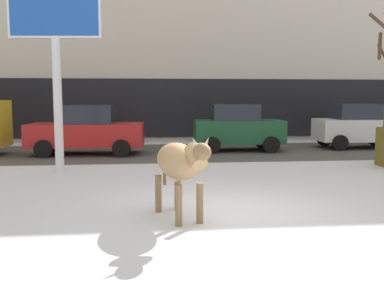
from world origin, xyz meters
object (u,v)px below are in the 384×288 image
Objects in this scene: car_darkgreen_hatchback at (237,127)px; car_red_sedan at (87,130)px; car_white_hatchback at (358,126)px; pedestrian_near_billboard at (340,124)px; cow_tan at (180,163)px; billboard at (55,17)px.

car_red_sedan is at bearing -174.93° from car_darkgreen_hatchback.
car_darkgreen_hatchback is at bearing -176.57° from car_white_hatchback.
cow_tan is at bearing -125.34° from pedestrian_near_billboard.
cow_tan is at bearing -72.61° from car_red_sedan.
cow_tan is 12.78m from car_white_hatchback.
car_red_sedan is 1.20× the size of car_white_hatchback.
cow_tan is 14.51m from pedestrian_near_billboard.
car_darkgreen_hatchback is at bearing 72.23° from cow_tan.
car_red_sedan is 2.47× the size of pedestrian_near_billboard.
billboard reaches higher than pedestrian_near_billboard.
car_white_hatchback is at bearing 49.90° from cow_tan.
car_white_hatchback is 2.07× the size of pedestrian_near_billboard.
car_red_sedan reaches higher than pedestrian_near_billboard.
car_white_hatchback is (5.20, 0.31, 0.00)m from car_darkgreen_hatchback.
billboard is at bearing -143.23° from car_darkgreen_hatchback.
billboard is 13.78m from pedestrian_near_billboard.
car_red_sedan is 11.06m from car_white_hatchback.
cow_tan is 0.54× the size of car_darkgreen_hatchback.
car_darkgreen_hatchback reaches higher than pedestrian_near_billboard.
car_white_hatchback is at bearing -94.57° from pedestrian_near_billboard.
cow_tan is 9.37m from car_red_sedan.
billboard is 1.56× the size of car_darkgreen_hatchback.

